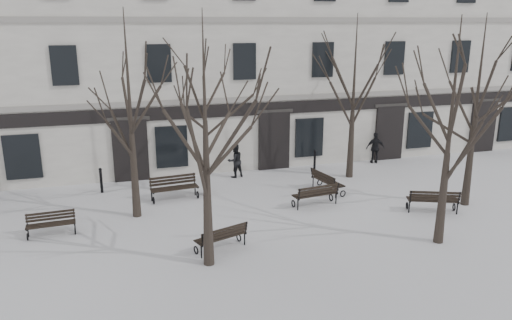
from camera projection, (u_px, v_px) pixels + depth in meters
name	position (u px, v px, depth m)	size (l,w,h in m)	color
ground	(249.00, 240.00, 17.08)	(100.00, 100.00, 0.00)	white
building	(186.00, 53.00, 27.59)	(40.40, 10.20, 11.40)	silver
tree_1	(205.00, 121.00, 14.19)	(5.03, 5.03, 7.18)	black
tree_2	(452.00, 106.00, 15.69)	(5.20, 5.20, 7.43)	black
tree_3	(478.00, 89.00, 19.15)	(5.28, 5.28, 7.54)	black
tree_4	(129.00, 91.00, 17.89)	(5.40, 5.40, 7.71)	black
tree_5	(204.00, 82.00, 20.24)	(5.42, 5.42, 7.74)	black
tree_6	(354.00, 78.00, 22.76)	(5.32, 5.32, 7.59)	black
bench_0	(51.00, 223.00, 17.37)	(1.65, 0.69, 0.82)	black
bench_1	(222.00, 237.00, 16.19)	(1.84, 1.17, 0.88)	black
bench_2	(433.00, 200.00, 19.40)	(2.01, 1.34, 0.97)	black
bench_3	(174.00, 187.00, 20.87)	(2.03, 0.92, 0.99)	black
bench_4	(316.00, 194.00, 20.08)	(1.94, 0.93, 0.94)	black
bench_5	(327.00, 181.00, 21.78)	(1.00, 1.91, 0.92)	black
bollard_a	(101.00, 179.00, 21.65)	(0.14, 0.14, 1.12)	black
bollard_b	(315.00, 160.00, 24.87)	(0.14, 0.14, 1.07)	black
pedestrian_b	(235.00, 177.00, 24.00)	(0.79, 0.61, 1.62)	black
pedestrian_c	(374.00, 163.00, 26.38)	(0.96, 0.40, 1.64)	black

